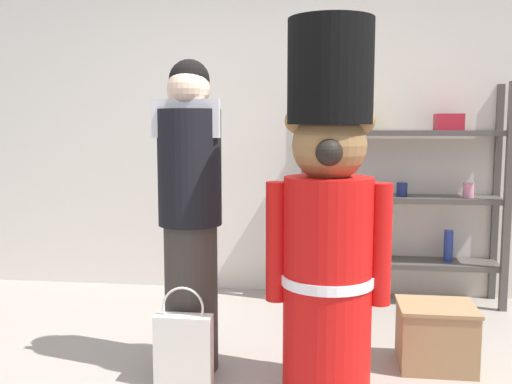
{
  "coord_description": "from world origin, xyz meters",
  "views": [
    {
      "loc": [
        0.4,
        -2.4,
        1.34
      ],
      "look_at": [
        0.02,
        0.48,
        1.0
      ],
      "focal_mm": 40.1,
      "sensor_mm": 36.0,
      "label": 1
    }
  ],
  "objects_px": {
    "shopping_bag": "(184,349)",
    "display_crate": "(436,336)",
    "merchandise_shelf": "(401,191)",
    "teddy_bear_guard": "(328,217)",
    "person_shopper": "(190,210)"
  },
  "relations": [
    {
      "from": "person_shopper",
      "to": "display_crate",
      "type": "height_order",
      "value": "person_shopper"
    },
    {
      "from": "merchandise_shelf",
      "to": "shopping_bag",
      "type": "bearing_deg",
      "value": -127.77
    },
    {
      "from": "merchandise_shelf",
      "to": "shopping_bag",
      "type": "relative_size",
      "value": 3.14
    },
    {
      "from": "person_shopper",
      "to": "shopping_bag",
      "type": "distance_m",
      "value": 0.72
    },
    {
      "from": "merchandise_shelf",
      "to": "shopping_bag",
      "type": "height_order",
      "value": "merchandise_shelf"
    },
    {
      "from": "display_crate",
      "to": "shopping_bag",
      "type": "bearing_deg",
      "value": -162.66
    },
    {
      "from": "merchandise_shelf",
      "to": "display_crate",
      "type": "xyz_separation_m",
      "value": [
        0.06,
        -1.22,
        -0.67
      ]
    },
    {
      "from": "shopping_bag",
      "to": "display_crate",
      "type": "height_order",
      "value": "shopping_bag"
    },
    {
      "from": "teddy_bear_guard",
      "to": "display_crate",
      "type": "relative_size",
      "value": 4.41
    },
    {
      "from": "person_shopper",
      "to": "teddy_bear_guard",
      "type": "bearing_deg",
      "value": -13.69
    },
    {
      "from": "teddy_bear_guard",
      "to": "display_crate",
      "type": "xyz_separation_m",
      "value": [
        0.6,
        0.37,
        -0.71
      ]
    },
    {
      "from": "shopping_bag",
      "to": "teddy_bear_guard",
      "type": "bearing_deg",
      "value": 3.34
    },
    {
      "from": "merchandise_shelf",
      "to": "display_crate",
      "type": "relative_size",
      "value": 3.95
    },
    {
      "from": "teddy_bear_guard",
      "to": "display_crate",
      "type": "height_order",
      "value": "teddy_bear_guard"
    },
    {
      "from": "person_shopper",
      "to": "shopping_bag",
      "type": "bearing_deg",
      "value": -86.99
    }
  ]
}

